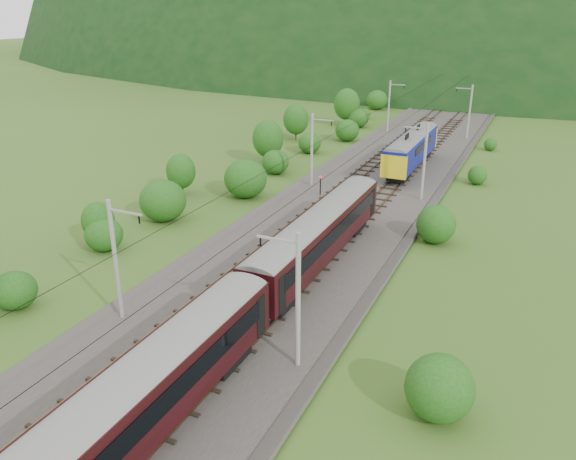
% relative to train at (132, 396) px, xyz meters
% --- Properties ---
extents(ground, '(600.00, 600.00, 0.00)m').
position_rel_train_xyz_m(ground, '(-2.40, 9.15, -3.43)').
color(ground, '#33561A').
rests_on(ground, ground).
extents(railbed, '(14.00, 220.00, 0.30)m').
position_rel_train_xyz_m(railbed, '(-2.40, 19.15, -3.28)').
color(railbed, '#38332D').
rests_on(railbed, ground).
extents(track_left, '(2.40, 220.00, 0.27)m').
position_rel_train_xyz_m(track_left, '(-4.80, 19.15, -3.06)').
color(track_left, brown).
rests_on(track_left, railbed).
extents(track_right, '(2.40, 220.00, 0.27)m').
position_rel_train_xyz_m(track_right, '(0.00, 19.15, -3.06)').
color(track_right, brown).
rests_on(track_right, railbed).
extents(catenary_left, '(2.54, 192.28, 8.00)m').
position_rel_train_xyz_m(catenary_left, '(-8.52, 41.15, 1.07)').
color(catenary_left, gray).
rests_on(catenary_left, railbed).
extents(catenary_right, '(2.54, 192.28, 8.00)m').
position_rel_train_xyz_m(catenary_right, '(3.72, 41.15, 1.07)').
color(catenary_right, gray).
rests_on(catenary_right, railbed).
extents(overhead_wires, '(4.83, 198.00, 0.03)m').
position_rel_train_xyz_m(overhead_wires, '(-2.40, 19.15, 3.67)').
color(overhead_wires, black).
rests_on(overhead_wires, ground).
extents(mountain_main, '(504.00, 360.00, 244.00)m').
position_rel_train_xyz_m(mountain_main, '(-2.40, 269.15, -3.43)').
color(mountain_main, black).
rests_on(mountain_main, ground).
extents(mountain_ridge, '(336.00, 280.00, 132.00)m').
position_rel_train_xyz_m(mountain_ridge, '(-122.40, 309.15, -3.43)').
color(mountain_ridge, black).
rests_on(mountain_ridge, ground).
extents(train, '(2.88, 115.54, 5.00)m').
position_rel_train_xyz_m(train, '(0.00, 0.00, 0.00)').
color(train, black).
rests_on(train, ground).
extents(hazard_post_near, '(0.16, 0.16, 1.46)m').
position_rel_train_xyz_m(hazard_post_near, '(-2.65, 39.37, -2.39)').
color(hazard_post_near, red).
rests_on(hazard_post_near, railbed).
extents(hazard_post_far, '(0.14, 0.14, 1.32)m').
position_rel_train_xyz_m(hazard_post_far, '(-1.74, 67.34, -2.47)').
color(hazard_post_far, red).
rests_on(hazard_post_far, railbed).
extents(signal, '(0.23, 0.23, 2.04)m').
position_rel_train_xyz_m(signal, '(-6.34, 38.18, -1.93)').
color(signal, black).
rests_on(signal, railbed).
extents(vegetation_left, '(12.39, 148.13, 6.77)m').
position_rel_train_xyz_m(vegetation_left, '(-16.96, 28.19, -0.90)').
color(vegetation_left, '#174E14').
rests_on(vegetation_left, ground).
extents(vegetation_right, '(7.84, 103.05, 3.06)m').
position_rel_train_xyz_m(vegetation_right, '(8.99, 13.07, -2.02)').
color(vegetation_right, '#174E14').
rests_on(vegetation_right, ground).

